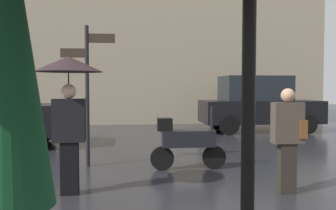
# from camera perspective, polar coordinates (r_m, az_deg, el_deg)

# --- Properties ---
(folded_patio_umbrella_near) EXTENTS (0.48, 0.48, 2.59)m
(folded_patio_umbrella_near) POSITION_cam_1_polar(r_m,az_deg,el_deg) (1.75, -23.83, 7.07)
(folded_patio_umbrella_near) COLOR black
(folded_patio_umbrella_near) RESTS_ON ground
(pedestrian_with_umbrella) EXTENTS (1.02, 1.02, 2.07)m
(pedestrian_with_umbrella) POSITION_cam_1_polar(r_m,az_deg,el_deg) (5.67, -15.09, 2.89)
(pedestrian_with_umbrella) COLOR black
(pedestrian_with_umbrella) RESTS_ON ground
(pedestrian_with_bag) EXTENTS (0.49, 0.24, 1.59)m
(pedestrian_with_bag) POSITION_cam_1_polar(r_m,az_deg,el_deg) (5.88, 18.07, -4.27)
(pedestrian_with_bag) COLOR #2A241E
(pedestrian_with_bag) RESTS_ON ground
(parked_scooter) EXTENTS (1.49, 0.32, 1.23)m
(parked_scooter) POSITION_cam_1_polar(r_m,az_deg,el_deg) (7.23, 2.79, -5.59)
(parked_scooter) COLOR black
(parked_scooter) RESTS_ON ground
(parked_car_left) EXTENTS (4.22, 1.96, 2.00)m
(parked_car_left) POSITION_cam_1_polar(r_m,az_deg,el_deg) (13.75, 13.71, 0.18)
(parked_car_left) COLOR black
(parked_car_left) RESTS_ON ground
(street_signpost) EXTENTS (1.08, 0.08, 2.84)m
(street_signpost) POSITION_cam_1_polar(r_m,az_deg,el_deg) (7.62, -12.32, 3.60)
(street_signpost) COLOR black
(street_signpost) RESTS_ON ground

